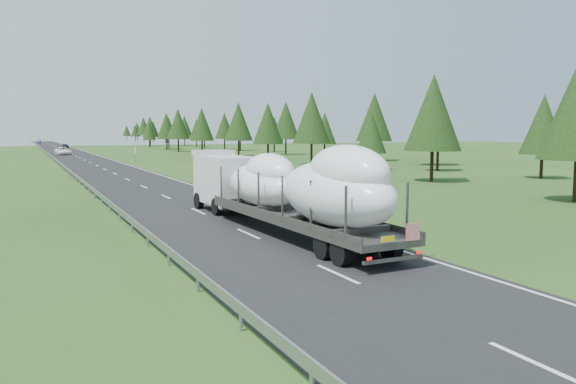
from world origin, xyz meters
name	(u,v)px	position (x,y,z in m)	size (l,w,h in m)	color
ground	(337,274)	(0.00, 0.00, 0.00)	(400.00, 400.00, 0.00)	#234316
road_surface	(79,158)	(0.00, 100.00, 0.01)	(10.00, 400.00, 0.02)	black
guardrail	(50,155)	(-5.30, 99.94, 0.60)	(0.10, 400.00, 0.76)	slate
marker_posts	(85,147)	(6.50, 155.00, 0.54)	(0.13, 350.08, 1.00)	silver
highway_sign	(135,151)	(7.20, 80.00, 1.81)	(0.08, 0.90, 2.60)	slate
tree_line_right	(238,124)	(39.35, 116.34, 6.92)	(28.10, 338.20, 12.25)	black
boat_truck	(283,186)	(1.78, 8.65, 2.45)	(3.52, 21.27, 4.71)	silver
distant_van	(63,151)	(-1.93, 116.31, 0.86)	(2.85, 6.19, 1.72)	white
distant_car_dark	(65,146)	(1.83, 165.24, 0.77)	(1.81, 4.51, 1.53)	black
distant_car_blue	(39,142)	(-3.09, 249.61, 0.74)	(1.56, 4.48, 1.48)	navy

